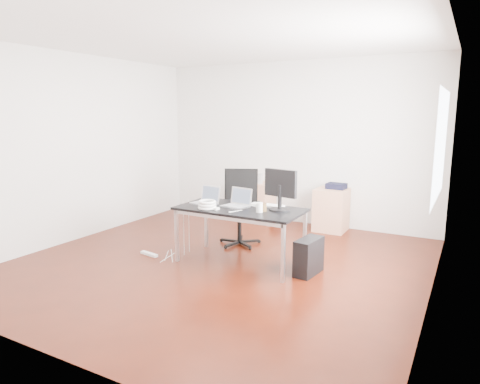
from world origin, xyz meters
The scene contains 18 objects.
room_shell centered at (0.04, 0.00, 1.40)m, with size 5.00×5.00×5.00m.
desk centered at (0.23, 0.14, 0.68)m, with size 1.60×0.80×0.73m.
office_chair centered at (-0.20, 0.91, 0.61)m, with size 0.63×0.64×1.08m.
filing_cabinet_left centered at (-0.55, 2.23, 0.35)m, with size 0.50×0.50×0.70m, color tan.
filing_cabinet_right centered at (0.80, 2.23, 0.35)m, with size 0.50×0.50×0.70m, color tan.
pc_tower centered at (1.14, 0.19, 0.22)m, with size 0.20×0.45×0.44m, color black.
wastebasket centered at (-0.14, 2.25, 0.14)m, with size 0.24×0.24×0.28m, color black.
power_strip centered at (-1.01, -0.21, 0.02)m, with size 0.30×0.06×0.04m, color white.
laptop_left centered at (-0.30, 0.16, 0.79)m, with size 0.37×0.31×0.23m.
laptop_right centered at (0.15, 0.21, 0.79)m, with size 0.37×0.30×0.23m.
monitor centered at (0.72, 0.27, 1.01)m, with size 0.45×0.26×0.51m.
keyboard centered at (0.48, 0.41, 0.74)m, with size 0.44×0.14×0.02m, color white.
cup_white centered at (0.55, 0.04, 0.79)m, with size 0.08×0.08×0.12m, color white.
cup_brown centered at (0.57, 0.12, 0.78)m, with size 0.08×0.08×0.10m, color #533B1C.
cable_coil centered at (-0.11, -0.10, 0.78)m, with size 0.24×0.24×0.11m.
power_adapter centered at (0.01, -0.10, 0.74)m, with size 0.07×0.07×0.03m, color white.
speaker centered at (-0.49, 2.15, 0.79)m, with size 0.09×0.08×0.18m, color #9E9E9E.
navy_garment centered at (0.85, 2.28, 0.74)m, with size 0.30×0.24×0.09m, color black.
Camera 1 is at (2.78, -4.53, 1.92)m, focal length 32.00 mm.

